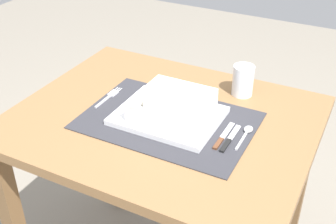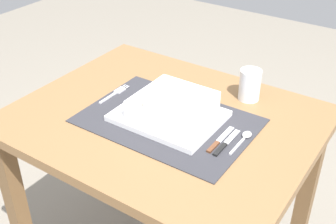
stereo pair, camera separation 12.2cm
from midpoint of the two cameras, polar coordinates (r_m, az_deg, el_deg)
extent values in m
cube|color=brown|center=(1.27, -3.40, -1.23)|extent=(0.85, 0.69, 0.03)
cube|color=brown|center=(1.86, -8.58, -3.56)|extent=(0.05, 0.05, 0.73)
cube|color=brown|center=(1.62, 14.34, -10.61)|extent=(0.05, 0.05, 0.73)
cube|color=#2D2D33|center=(1.24, -2.83, -1.20)|extent=(0.48, 0.33, 0.00)
cube|color=white|center=(1.24, -2.76, -0.58)|extent=(0.29, 0.23, 0.02)
cube|color=white|center=(1.24, -2.23, -0.08)|extent=(0.20, 0.20, 0.01)
cube|color=white|center=(1.26, -5.94, 2.04)|extent=(0.01, 0.20, 0.05)
cube|color=white|center=(1.18, 1.67, -0.01)|extent=(0.01, 0.20, 0.05)
cube|color=white|center=(1.15, -4.49, -1.07)|extent=(0.18, 0.01, 0.05)
cube|color=white|center=(1.29, -0.26, 2.95)|extent=(0.18, 0.01, 0.05)
cylinder|color=beige|center=(1.23, -2.25, 0.66)|extent=(0.17, 0.17, 0.03)
cube|color=silver|center=(1.35, -11.11, 1.28)|extent=(0.01, 0.08, 0.00)
cube|color=silver|center=(1.38, -9.72, 2.36)|extent=(0.02, 0.04, 0.00)
cylinder|color=silver|center=(1.41, -9.33, 2.93)|extent=(0.00, 0.02, 0.00)
cylinder|color=silver|center=(1.40, -9.07, 2.86)|extent=(0.00, 0.02, 0.00)
cylinder|color=silver|center=(1.40, -8.81, 2.79)|extent=(0.00, 0.02, 0.00)
cube|color=silver|center=(1.16, 6.60, -3.91)|extent=(0.01, 0.08, 0.00)
ellipsoid|color=silver|center=(1.20, 7.62, -2.33)|extent=(0.02, 0.03, 0.01)
cube|color=black|center=(1.14, 4.48, -4.50)|extent=(0.01, 0.06, 0.01)
cube|color=silver|center=(1.19, 5.75, -2.79)|extent=(0.01, 0.07, 0.00)
cube|color=#59331E|center=(1.14, 3.55, -4.24)|extent=(0.01, 0.05, 0.01)
cube|color=silver|center=(1.19, 4.87, -2.53)|extent=(0.01, 0.08, 0.00)
cylinder|color=white|center=(1.36, 7.25, 4.05)|extent=(0.07, 0.07, 0.10)
cylinder|color=#338C3F|center=(1.37, 7.20, 3.37)|extent=(0.05, 0.05, 0.06)
camera|label=1|loc=(0.06, -92.86, -1.80)|focal=46.60mm
camera|label=2|loc=(0.06, 87.14, 1.80)|focal=46.60mm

